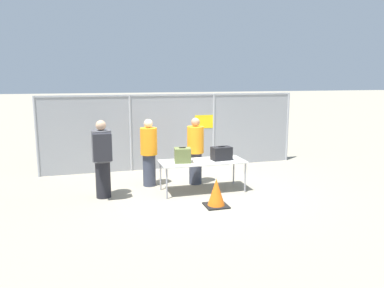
{
  "coord_description": "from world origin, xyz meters",
  "views": [
    {
      "loc": [
        -2.49,
        -8.24,
        2.69
      ],
      "look_at": [
        0.04,
        0.63,
        1.05
      ],
      "focal_mm": 35.0,
      "sensor_mm": 36.0,
      "label": 1
    }
  ],
  "objects_px": {
    "inspection_table": "(202,163)",
    "suitcase_olive": "(183,155)",
    "suitcase_black": "(221,153)",
    "security_worker_near": "(195,150)",
    "security_worker_far": "(149,152)",
    "traveler_hooded": "(102,156)",
    "utility_trailer": "(229,140)",
    "traffic_cone": "(216,193)"
  },
  "relations": [
    {
      "from": "suitcase_black",
      "to": "utility_trailer",
      "type": "relative_size",
      "value": 0.13
    },
    {
      "from": "security_worker_far",
      "to": "utility_trailer",
      "type": "bearing_deg",
      "value": -161.12
    },
    {
      "from": "inspection_table",
      "to": "security_worker_far",
      "type": "distance_m",
      "value": 1.41
    },
    {
      "from": "suitcase_black",
      "to": "utility_trailer",
      "type": "bearing_deg",
      "value": 66.47
    },
    {
      "from": "traveler_hooded",
      "to": "traffic_cone",
      "type": "bearing_deg",
      "value": -34.71
    },
    {
      "from": "suitcase_black",
      "to": "security_worker_near",
      "type": "bearing_deg",
      "value": 124.43
    },
    {
      "from": "security_worker_near",
      "to": "traveler_hooded",
      "type": "bearing_deg",
      "value": -0.1
    },
    {
      "from": "suitcase_black",
      "to": "traveler_hooded",
      "type": "bearing_deg",
      "value": 177.72
    },
    {
      "from": "traffic_cone",
      "to": "suitcase_black",
      "type": "bearing_deg",
      "value": 64.92
    },
    {
      "from": "security_worker_near",
      "to": "traffic_cone",
      "type": "bearing_deg",
      "value": 74.51
    },
    {
      "from": "suitcase_black",
      "to": "utility_trailer",
      "type": "xyz_separation_m",
      "value": [
        1.98,
        4.55,
        -0.49
      ]
    },
    {
      "from": "traveler_hooded",
      "to": "security_worker_near",
      "type": "xyz_separation_m",
      "value": [
        2.32,
        0.55,
        -0.09
      ]
    },
    {
      "from": "utility_trailer",
      "to": "suitcase_black",
      "type": "bearing_deg",
      "value": -113.53
    },
    {
      "from": "traveler_hooded",
      "to": "utility_trailer",
      "type": "distance_m",
      "value": 6.53
    },
    {
      "from": "suitcase_black",
      "to": "traveler_hooded",
      "type": "relative_size",
      "value": 0.28
    },
    {
      "from": "traveler_hooded",
      "to": "security_worker_near",
      "type": "bearing_deg",
      "value": 6.94
    },
    {
      "from": "utility_trailer",
      "to": "traffic_cone",
      "type": "relative_size",
      "value": 6.43
    },
    {
      "from": "suitcase_black",
      "to": "security_worker_far",
      "type": "bearing_deg",
      "value": 153.35
    },
    {
      "from": "security_worker_near",
      "to": "utility_trailer",
      "type": "xyz_separation_m",
      "value": [
        2.44,
        3.88,
        -0.47
      ]
    },
    {
      "from": "suitcase_black",
      "to": "security_worker_near",
      "type": "relative_size",
      "value": 0.29
    },
    {
      "from": "traveler_hooded",
      "to": "security_worker_far",
      "type": "relative_size",
      "value": 1.05
    },
    {
      "from": "inspection_table",
      "to": "suitcase_black",
      "type": "xyz_separation_m",
      "value": [
        0.47,
        -0.01,
        0.21
      ]
    },
    {
      "from": "inspection_table",
      "to": "traveler_hooded",
      "type": "relative_size",
      "value": 1.14
    },
    {
      "from": "suitcase_olive",
      "to": "utility_trailer",
      "type": "relative_size",
      "value": 0.11
    },
    {
      "from": "security_worker_far",
      "to": "inspection_table",
      "type": "bearing_deg",
      "value": 117.96
    },
    {
      "from": "suitcase_olive",
      "to": "traveler_hooded",
      "type": "height_order",
      "value": "traveler_hooded"
    },
    {
      "from": "traveler_hooded",
      "to": "traffic_cone",
      "type": "height_order",
      "value": "traveler_hooded"
    },
    {
      "from": "suitcase_black",
      "to": "traffic_cone",
      "type": "xyz_separation_m",
      "value": [
        -0.52,
        -1.11,
        -0.62
      ]
    },
    {
      "from": "security_worker_far",
      "to": "utility_trailer",
      "type": "distance_m",
      "value": 5.21
    },
    {
      "from": "traffic_cone",
      "to": "security_worker_near",
      "type": "bearing_deg",
      "value": 88.01
    },
    {
      "from": "suitcase_black",
      "to": "suitcase_olive",
      "type": "bearing_deg",
      "value": 179.31
    },
    {
      "from": "suitcase_black",
      "to": "security_worker_far",
      "type": "distance_m",
      "value": 1.81
    },
    {
      "from": "security_worker_near",
      "to": "traffic_cone",
      "type": "xyz_separation_m",
      "value": [
        -0.06,
        -1.77,
        -0.6
      ]
    },
    {
      "from": "security_worker_near",
      "to": "utility_trailer",
      "type": "distance_m",
      "value": 4.61
    },
    {
      "from": "suitcase_black",
      "to": "traffic_cone",
      "type": "bearing_deg",
      "value": -115.08
    },
    {
      "from": "security_worker_near",
      "to": "traffic_cone",
      "type": "relative_size",
      "value": 2.82
    },
    {
      "from": "utility_trailer",
      "to": "suitcase_olive",
      "type": "bearing_deg",
      "value": -122.97
    },
    {
      "from": "inspection_table",
      "to": "suitcase_olive",
      "type": "bearing_deg",
      "value": -179.88
    },
    {
      "from": "suitcase_olive",
      "to": "utility_trailer",
      "type": "distance_m",
      "value": 5.43
    },
    {
      "from": "suitcase_olive",
      "to": "security_worker_far",
      "type": "relative_size",
      "value": 0.25
    },
    {
      "from": "security_worker_near",
      "to": "security_worker_far",
      "type": "bearing_deg",
      "value": -20.78
    },
    {
      "from": "suitcase_black",
      "to": "traffic_cone",
      "type": "relative_size",
      "value": 0.83
    }
  ]
}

